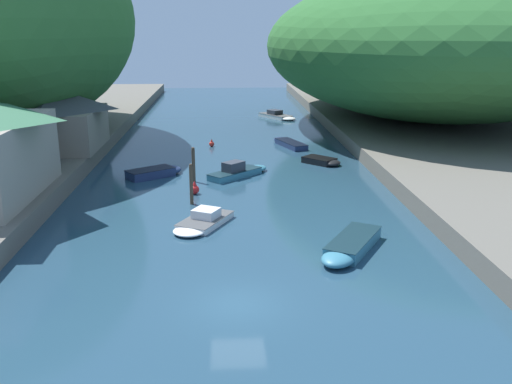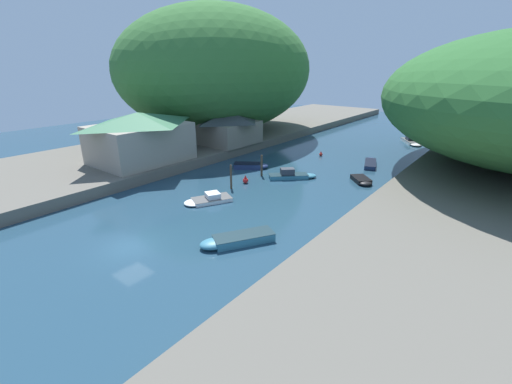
{
  "view_description": "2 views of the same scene",
  "coord_description": "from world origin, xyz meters",
  "px_view_note": "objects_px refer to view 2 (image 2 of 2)",
  "views": [
    {
      "loc": [
        -0.5,
        -23.17,
        11.97
      ],
      "look_at": [
        1.68,
        15.0,
        0.88
      ],
      "focal_mm": 40.0,
      "sensor_mm": 36.0,
      "label": 1
    },
    {
      "loc": [
        22.79,
        -12.63,
        13.71
      ],
      "look_at": [
        1.0,
        15.08,
        0.49
      ],
      "focal_mm": 24.0,
      "sensor_mm": 36.0,
      "label": 2
    }
  ],
  "objects_px": {
    "boathouse_shed": "(229,126)",
    "boat_mid_channel": "(208,199)",
    "boat_cabin_cruiser": "(370,163)",
    "boat_white_cruiser": "(252,166)",
    "boat_moored_right": "(235,240)",
    "boat_yellow_tender": "(362,181)",
    "boat_near_quay": "(412,142)",
    "boat_small_dinghy": "(293,175)",
    "person_on_quay": "(160,156)",
    "channel_buoy_far": "(245,180)",
    "waterfront_building": "(140,137)",
    "channel_buoy_near": "(321,154)"
  },
  "relations": [
    {
      "from": "boathouse_shed",
      "to": "boat_mid_channel",
      "type": "bearing_deg",
      "value": -53.5
    },
    {
      "from": "boat_cabin_cruiser",
      "to": "boat_white_cruiser",
      "type": "xyz_separation_m",
      "value": [
        -12.34,
        -12.11,
        0.07
      ]
    },
    {
      "from": "boat_cabin_cruiser",
      "to": "boat_moored_right",
      "type": "relative_size",
      "value": 1.01
    },
    {
      "from": "boat_cabin_cruiser",
      "to": "boat_yellow_tender",
      "type": "distance_m",
      "value": 8.92
    },
    {
      "from": "boat_cabin_cruiser",
      "to": "boat_moored_right",
      "type": "distance_m",
      "value": 29.73
    },
    {
      "from": "boathouse_shed",
      "to": "boat_moored_right",
      "type": "height_order",
      "value": "boathouse_shed"
    },
    {
      "from": "boat_near_quay",
      "to": "boat_small_dinghy",
      "type": "distance_m",
      "value": 31.55
    },
    {
      "from": "boat_cabin_cruiser",
      "to": "person_on_quay",
      "type": "xyz_separation_m",
      "value": [
        -20.52,
        -21.32,
        2.03
      ]
    },
    {
      "from": "person_on_quay",
      "to": "boat_moored_right",
      "type": "bearing_deg",
      "value": -98.26
    },
    {
      "from": "boathouse_shed",
      "to": "channel_buoy_far",
      "type": "distance_m",
      "value": 17.29
    },
    {
      "from": "boat_near_quay",
      "to": "channel_buoy_far",
      "type": "height_order",
      "value": "boat_near_quay"
    },
    {
      "from": "waterfront_building",
      "to": "channel_buoy_near",
      "type": "height_order",
      "value": "waterfront_building"
    },
    {
      "from": "boat_white_cruiser",
      "to": "channel_buoy_near",
      "type": "xyz_separation_m",
      "value": [
        4.35,
        12.01,
        -0.04
      ]
    },
    {
      "from": "boat_moored_right",
      "to": "boat_white_cruiser",
      "type": "relative_size",
      "value": 1.26
    },
    {
      "from": "boat_yellow_tender",
      "to": "boat_cabin_cruiser",
      "type": "bearing_deg",
      "value": -119.66
    },
    {
      "from": "waterfront_building",
      "to": "boat_near_quay",
      "type": "distance_m",
      "value": 47.5
    },
    {
      "from": "boat_yellow_tender",
      "to": "boathouse_shed",
      "type": "bearing_deg",
      "value": -49.22
    },
    {
      "from": "channel_buoy_near",
      "to": "boat_yellow_tender",
      "type": "bearing_deg",
      "value": -39.83
    },
    {
      "from": "boat_near_quay",
      "to": "person_on_quay",
      "type": "bearing_deg",
      "value": 27.78
    },
    {
      "from": "waterfront_building",
      "to": "person_on_quay",
      "type": "distance_m",
      "value": 3.86
    },
    {
      "from": "boat_white_cruiser",
      "to": "boat_mid_channel",
      "type": "bearing_deg",
      "value": -17.42
    },
    {
      "from": "channel_buoy_near",
      "to": "channel_buoy_far",
      "type": "distance_m",
      "value": 17.56
    },
    {
      "from": "boat_white_cruiser",
      "to": "boat_yellow_tender",
      "type": "bearing_deg",
      "value": 67.79
    },
    {
      "from": "boat_near_quay",
      "to": "channel_buoy_far",
      "type": "xyz_separation_m",
      "value": [
        -9.69,
        -36.17,
        0.07
      ]
    },
    {
      "from": "boathouse_shed",
      "to": "boat_moored_right",
      "type": "distance_m",
      "value": 32.0
    },
    {
      "from": "boat_small_dinghy",
      "to": "channel_buoy_near",
      "type": "xyz_separation_m",
      "value": [
        -2.55,
        12.29,
        -0.09
      ]
    },
    {
      "from": "channel_buoy_near",
      "to": "person_on_quay",
      "type": "bearing_deg",
      "value": -120.54
    },
    {
      "from": "boat_yellow_tender",
      "to": "boat_moored_right",
      "type": "distance_m",
      "value": 21.21
    },
    {
      "from": "boat_small_dinghy",
      "to": "boat_white_cruiser",
      "type": "xyz_separation_m",
      "value": [
        -6.9,
        0.28,
        -0.05
      ]
    },
    {
      "from": "boat_cabin_cruiser",
      "to": "boat_white_cruiser",
      "type": "distance_m",
      "value": 17.29
    },
    {
      "from": "boat_small_dinghy",
      "to": "boathouse_shed",
      "type": "bearing_deg",
      "value": -153.98
    },
    {
      "from": "channel_buoy_far",
      "to": "boat_near_quay",
      "type": "bearing_deg",
      "value": 75.0
    },
    {
      "from": "boat_yellow_tender",
      "to": "boat_moored_right",
      "type": "relative_size",
      "value": 0.61
    },
    {
      "from": "boathouse_shed",
      "to": "channel_buoy_near",
      "type": "xyz_separation_m",
      "value": [
        13.69,
        6.46,
        -3.84
      ]
    },
    {
      "from": "boat_cabin_cruiser",
      "to": "boat_small_dinghy",
      "type": "relative_size",
      "value": 1.14
    },
    {
      "from": "boat_near_quay",
      "to": "channel_buoy_near",
      "type": "bearing_deg",
      "value": 30.74
    },
    {
      "from": "channel_buoy_far",
      "to": "waterfront_building",
      "type": "bearing_deg",
      "value": -162.89
    },
    {
      "from": "boat_mid_channel",
      "to": "boat_near_quay",
      "type": "bearing_deg",
      "value": -74.63
    },
    {
      "from": "boat_moored_right",
      "to": "channel_buoy_near",
      "type": "distance_m",
      "value": 30.71
    },
    {
      "from": "person_on_quay",
      "to": "boat_cabin_cruiser",
      "type": "bearing_deg",
      "value": -29.9
    },
    {
      "from": "boat_near_quay",
      "to": "boat_mid_channel",
      "type": "height_order",
      "value": "boat_near_quay"
    },
    {
      "from": "boat_mid_channel",
      "to": "person_on_quay",
      "type": "relative_size",
      "value": 3.19
    },
    {
      "from": "boat_cabin_cruiser",
      "to": "person_on_quay",
      "type": "relative_size",
      "value": 3.7
    },
    {
      "from": "waterfront_building",
      "to": "boathouse_shed",
      "type": "distance_m",
      "value": 15.65
    },
    {
      "from": "waterfront_building",
      "to": "channel_buoy_far",
      "type": "xyz_separation_m",
      "value": [
        14.52,
        4.47,
        -4.28
      ]
    },
    {
      "from": "boat_cabin_cruiser",
      "to": "channel_buoy_far",
      "type": "xyz_separation_m",
      "value": [
        -8.94,
        -17.63,
        0.12
      ]
    },
    {
      "from": "boat_near_quay",
      "to": "boat_yellow_tender",
      "type": "height_order",
      "value": "boat_near_quay"
    },
    {
      "from": "boat_yellow_tender",
      "to": "boat_moored_right",
      "type": "height_order",
      "value": "boat_moored_right"
    },
    {
      "from": "channel_buoy_near",
      "to": "channel_buoy_far",
      "type": "xyz_separation_m",
      "value": [
        -0.95,
        -17.53,
        0.08
      ]
    },
    {
      "from": "boat_near_quay",
      "to": "boat_small_dinghy",
      "type": "xyz_separation_m",
      "value": [
        -6.19,
        -30.93,
        0.07
      ]
    }
  ]
}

